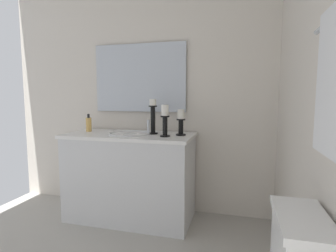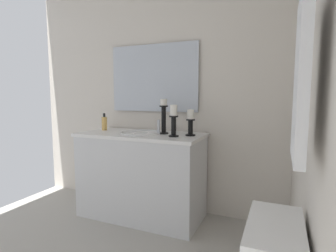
# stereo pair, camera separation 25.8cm
# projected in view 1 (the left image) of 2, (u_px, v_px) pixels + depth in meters

# --- Properties ---
(wall_left) EXTENTS (0.04, 2.87, 2.45)m
(wall_left) POSITION_uv_depth(u_px,v_px,m) (136.00, 93.00, 2.82)
(wall_left) COLOR silver
(wall_left) RESTS_ON ground
(vanity_cabinet) EXTENTS (0.58, 1.23, 0.84)m
(vanity_cabinet) POSITION_uv_depth(u_px,v_px,m) (130.00, 176.00, 2.59)
(vanity_cabinet) COLOR silver
(vanity_cabinet) RESTS_ON ground
(sink_basin) EXTENTS (0.40, 0.40, 0.24)m
(sink_basin) POSITION_uv_depth(u_px,v_px,m) (130.00, 138.00, 2.55)
(sink_basin) COLOR white
(sink_basin) RESTS_ON vanity_cabinet
(mirror) EXTENTS (0.02, 0.98, 0.69)m
(mirror) POSITION_uv_depth(u_px,v_px,m) (140.00, 78.00, 2.75)
(mirror) COLOR silver
(candle_holder_tall) EXTENTS (0.09, 0.09, 0.24)m
(candle_holder_tall) POSITION_uv_depth(u_px,v_px,m) (181.00, 122.00, 2.43)
(candle_holder_tall) COLOR black
(candle_holder_tall) RESTS_ON vanity_cabinet
(candle_holder_short) EXTENTS (0.09, 0.09, 0.28)m
(candle_holder_short) POSITION_uv_depth(u_px,v_px,m) (165.00, 120.00, 2.35)
(candle_holder_short) COLOR black
(candle_holder_short) RESTS_ON vanity_cabinet
(candle_holder_mid) EXTENTS (0.09, 0.09, 0.33)m
(candle_holder_mid) POSITION_uv_depth(u_px,v_px,m) (153.00, 116.00, 2.52)
(candle_holder_mid) COLOR black
(candle_holder_mid) RESTS_ON vanity_cabinet
(soap_bottle) EXTENTS (0.06, 0.06, 0.18)m
(soap_bottle) POSITION_uv_depth(u_px,v_px,m) (89.00, 124.00, 2.71)
(soap_bottle) COLOR #E5B259
(soap_bottle) RESTS_ON vanity_cabinet
(towel_near_vanity) EXTENTS (0.28, 0.03, 0.49)m
(towel_near_vanity) POSITION_uv_depth(u_px,v_px,m) (334.00, 81.00, 0.86)
(towel_near_vanity) COLOR white
(towel_near_vanity) RESTS_ON towel_bar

